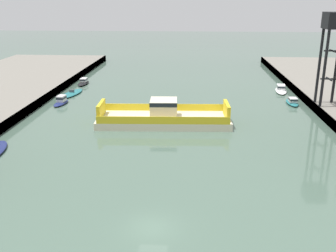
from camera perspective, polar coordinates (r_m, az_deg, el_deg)
name	(u,v)px	position (r m, az deg, el deg)	size (l,w,h in m)	color
ground_plane	(152,228)	(33.26, -2.38, -14.80)	(400.00, 400.00, 0.00)	#4C6656
chain_ferry	(164,117)	(58.46, -0.63, 1.37)	(20.16, 7.93, 3.80)	beige
moored_boat_near_left	(281,89)	(82.66, 16.28, 5.22)	(3.09, 7.27, 1.32)	white
moored_boat_mid_left	(292,102)	(73.17, 17.82, 3.42)	(1.93, 5.23, 1.24)	#237075
moored_boat_far_left	(61,101)	(72.41, -15.44, 3.57)	(2.14, 5.20, 1.52)	navy
moored_boat_far_right	(72,93)	(79.23, -13.93, 4.69)	(3.62, 8.40, 0.96)	#237075
moored_boat_upstream_b	(84,82)	(88.26, -12.31, 6.33)	(1.87, 5.74, 1.31)	black
crane_tower	(335,32)	(67.32, 23.37, 12.58)	(3.55, 3.55, 14.65)	black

